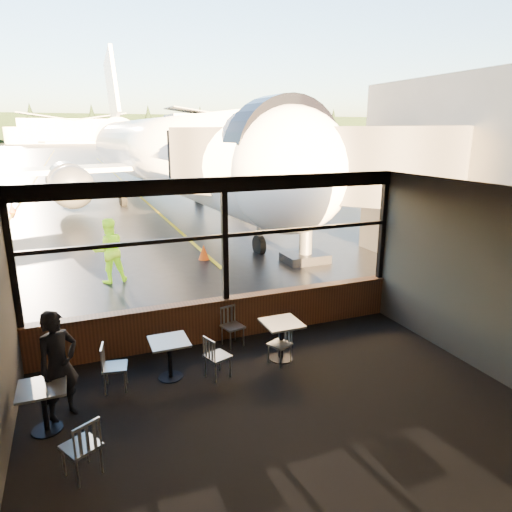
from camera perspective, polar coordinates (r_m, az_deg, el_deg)
ground_plane at (r=128.87m, az=-21.12°, el=12.35°), size 520.00×520.00×0.00m
carpet_floor at (r=7.76m, az=3.68°, el=-18.98°), size 8.00×6.00×0.01m
ceiling at (r=6.47m, az=4.21°, el=7.48°), size 8.00×6.00×0.04m
wall_right at (r=9.31m, az=26.75°, el=-2.79°), size 0.04×6.00×3.50m
wall_back at (r=4.74m, az=20.82°, el=-19.46°), size 8.00×0.04×3.50m
window_sill at (r=10.01m, az=-3.74°, el=-7.84°), size 8.00×0.28×0.90m
window_header at (r=9.26m, az=-4.05°, el=8.90°), size 8.00×0.18×0.30m
mullion_left at (r=9.10m, az=-28.29°, el=-0.41°), size 0.12×0.12×2.60m
mullion_centre at (r=9.46m, az=-3.92°, el=1.96°), size 0.12×0.12×2.60m
mullion_right at (r=11.28m, az=15.55°, el=3.61°), size 0.12×0.12×2.60m
window_transom at (r=9.44m, az=-3.93°, el=2.55°), size 8.00×0.10×0.08m
airliner at (r=28.44m, az=-11.68°, el=17.92°), size 34.51×40.38×11.66m
jet_bridge at (r=15.77m, az=2.37°, el=8.04°), size 8.96×10.95×4.78m
cafe_table_near at (r=9.14m, az=3.20°, el=-10.53°), size 0.72×0.72×0.79m
cafe_table_mid at (r=8.64m, az=-10.72°, el=-12.57°), size 0.68×0.68×0.75m
cafe_table_left at (r=7.85m, az=-24.91°, el=-16.94°), size 0.68×0.68×0.75m
chair_near_e at (r=8.99m, az=2.99°, el=-11.00°), size 0.57×0.57×0.79m
chair_near_w at (r=8.53m, az=-4.83°, el=-12.43°), size 0.58×0.58×0.83m
chair_near_n at (r=9.67m, az=-2.93°, el=-8.85°), size 0.56×0.56×0.85m
chair_mid_w at (r=8.49m, az=-17.21°, el=-13.14°), size 0.54×0.54×0.86m
chair_left_s at (r=6.79m, az=-21.03°, el=-21.34°), size 0.65×0.65×0.87m
passenger at (r=7.83m, az=-23.44°, el=-12.47°), size 0.78×0.71×1.78m
ground_crew at (r=14.19m, az=-17.90°, el=0.64°), size 1.04×0.86×1.94m
cone_nose at (r=16.18m, az=-6.56°, el=0.48°), size 0.39×0.39×0.54m
cone_wing at (r=29.00m, az=-28.21°, el=5.34°), size 0.39×0.39×0.54m
terminal_annex at (r=17.12m, az=27.10°, el=9.03°), size 5.00×7.00×6.00m
hangar_mid at (r=193.78m, az=-21.76°, el=14.43°), size 38.00×15.00×10.00m
hangar_right at (r=197.05m, az=-3.41°, el=15.73°), size 50.00×20.00×12.00m
fuel_tank_b at (r=191.54m, az=-27.81°, el=13.17°), size 8.00×8.00×6.00m
fuel_tank_c at (r=190.90m, az=-24.76°, el=13.52°), size 8.00×8.00×6.00m
treeline at (r=218.79m, az=-21.88°, el=14.66°), size 360.00×3.00×12.00m
cone_extra at (r=17.93m, az=-17.45°, el=1.15°), size 0.31×0.31×0.43m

